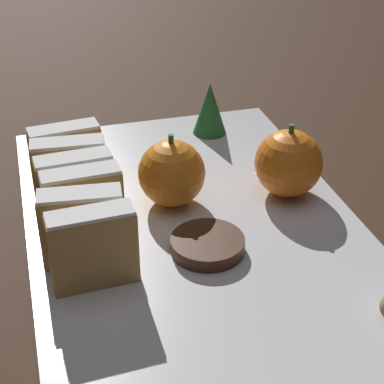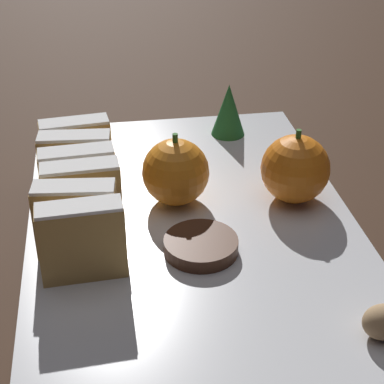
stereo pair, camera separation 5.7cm
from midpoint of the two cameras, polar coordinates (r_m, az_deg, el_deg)
The scene contains 12 objects.
ground_plane at distance 0.60m, azimuth -2.76°, elevation -3.53°, with size 6.00×6.00×0.00m, color #382316.
serving_platter at distance 0.59m, azimuth -2.77°, elevation -3.05°, with size 0.30×0.44×0.01m.
stollen_slice_front at distance 0.51m, azimuth -12.02°, elevation -5.00°, with size 0.07×0.03×0.07m.
stollen_slice_second at distance 0.53m, azimuth -12.78°, elevation -3.16°, with size 0.07×0.03×0.07m.
stollen_slice_third at distance 0.56m, azimuth -12.52°, elevation -1.35°, with size 0.07×0.03×0.07m.
stollen_slice_fourth at distance 0.59m, azimuth -13.05°, elevation 0.18°, with size 0.07×0.03×0.07m.
stollen_slice_fifth at distance 0.61m, azimuth -13.44°, elevation 1.60°, with size 0.07×0.03×0.07m.
stollen_slice_sixth at distance 0.64m, azimuth -13.64°, elevation 2.92°, with size 0.07×0.03×0.07m.
orange_near at distance 0.62m, azimuth 5.95°, elevation 2.48°, with size 0.07×0.07×0.07m.
orange_far at distance 0.60m, azimuth -4.56°, elevation 1.60°, with size 0.06×0.06×0.07m.
chocolate_cookie at distance 0.55m, azimuth -2.12°, elevation -4.88°, with size 0.06×0.06×0.01m.
evergreen_sprig at distance 0.74m, azimuth -0.65°, elevation 7.38°, with size 0.04×0.04×0.06m.
Camera 1 is at (-0.13, -0.47, 0.34)m, focal length 60.00 mm.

